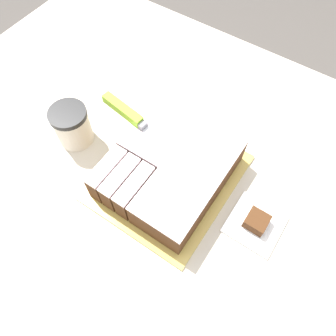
% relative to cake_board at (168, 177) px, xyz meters
% --- Properties ---
extents(ground_plane, '(8.00, 8.00, 0.00)m').
position_rel_cake_board_xyz_m(ground_plane, '(-0.04, -0.01, -0.89)').
color(ground_plane, '#4C4742').
extents(countertop, '(1.40, 1.10, 0.89)m').
position_rel_cake_board_xyz_m(countertop, '(-0.04, -0.01, -0.45)').
color(countertop, beige).
rests_on(countertop, ground_plane).
extents(cake_board, '(0.30, 0.34, 0.01)m').
position_rel_cake_board_xyz_m(cake_board, '(0.00, 0.00, 0.00)').
color(cake_board, gold).
rests_on(cake_board, countertop).
extents(cake, '(0.25, 0.29, 0.08)m').
position_rel_cake_board_xyz_m(cake, '(0.00, 0.00, 0.04)').
color(cake, '#472814').
rests_on(cake, cake_board).
extents(knife, '(0.34, 0.07, 0.02)m').
position_rel_cake_board_xyz_m(knife, '(-0.13, 0.04, 0.09)').
color(knife, silver).
rests_on(knife, cake).
extents(coffee_cup, '(0.09, 0.09, 0.10)m').
position_rel_cake_board_xyz_m(coffee_cup, '(-0.26, -0.04, 0.05)').
color(coffee_cup, beige).
rests_on(coffee_cup, countertop).
extents(paper_napkin, '(0.12, 0.12, 0.01)m').
position_rel_cake_board_xyz_m(paper_napkin, '(0.23, 0.01, -0.00)').
color(paper_napkin, white).
rests_on(paper_napkin, countertop).
extents(brownie, '(0.05, 0.05, 0.03)m').
position_rel_cake_board_xyz_m(brownie, '(0.23, 0.01, 0.02)').
color(brownie, '#472814').
rests_on(brownie, paper_napkin).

